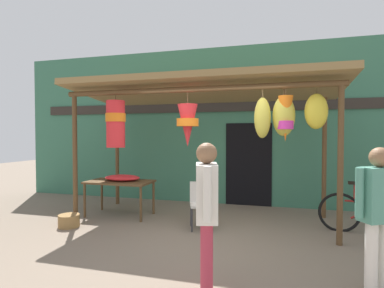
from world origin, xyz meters
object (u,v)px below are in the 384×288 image
(wicker_basket_by_table, at_px, (69,221))
(parked_bicycle, at_px, (372,214))
(display_table, at_px, (120,184))
(vendor_in_orange, at_px, (379,208))
(customer_foreground, at_px, (207,206))
(flower_heap_on_table, at_px, (123,178))
(folding_chair, at_px, (201,201))

(wicker_basket_by_table, bearing_deg, parked_bicycle, 11.18)
(display_table, bearing_deg, parked_bicycle, 0.93)
(vendor_in_orange, distance_m, customer_foreground, 1.86)
(parked_bicycle, distance_m, vendor_in_orange, 2.34)
(display_table, relative_size, flower_heap_on_table, 1.77)
(customer_foreground, bearing_deg, parked_bicycle, 49.85)
(flower_heap_on_table, relative_size, wicker_basket_by_table, 2.02)
(folding_chair, xyz_separation_m, vendor_in_orange, (2.40, -1.76, 0.43))
(flower_heap_on_table, height_order, parked_bicycle, parked_bicycle)
(display_table, height_order, customer_foreground, customer_foreground)
(folding_chair, height_order, customer_foreground, customer_foreground)
(flower_heap_on_table, distance_m, vendor_in_orange, 4.75)
(vendor_in_orange, height_order, customer_foreground, customer_foreground)
(vendor_in_orange, bearing_deg, parked_bicycle, 76.25)
(vendor_in_orange, relative_size, customer_foreground, 0.97)
(parked_bicycle, bearing_deg, display_table, -179.07)
(folding_chair, height_order, vendor_in_orange, vendor_in_orange)
(wicker_basket_by_table, bearing_deg, vendor_in_orange, -13.48)
(flower_heap_on_table, xyz_separation_m, parked_bicycle, (4.76, 0.02, -0.45))
(folding_chair, relative_size, customer_foreground, 0.52)
(display_table, xyz_separation_m, vendor_in_orange, (4.27, -2.12, 0.26))
(wicker_basket_by_table, relative_size, customer_foreground, 0.23)
(wicker_basket_by_table, height_order, parked_bicycle, parked_bicycle)
(customer_foreground, bearing_deg, flower_heap_on_table, 131.89)
(parked_bicycle, relative_size, vendor_in_orange, 1.11)
(display_table, bearing_deg, customer_foreground, -47.01)
(display_table, height_order, vendor_in_orange, vendor_in_orange)
(folding_chair, xyz_separation_m, customer_foreground, (0.63, -2.31, 0.46))
(wicker_basket_by_table, bearing_deg, customer_foreground, -29.37)
(display_table, xyz_separation_m, flower_heap_on_table, (0.05, 0.05, 0.14))
(wicker_basket_by_table, relative_size, vendor_in_orange, 0.24)
(parked_bicycle, bearing_deg, flower_heap_on_table, -179.71)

